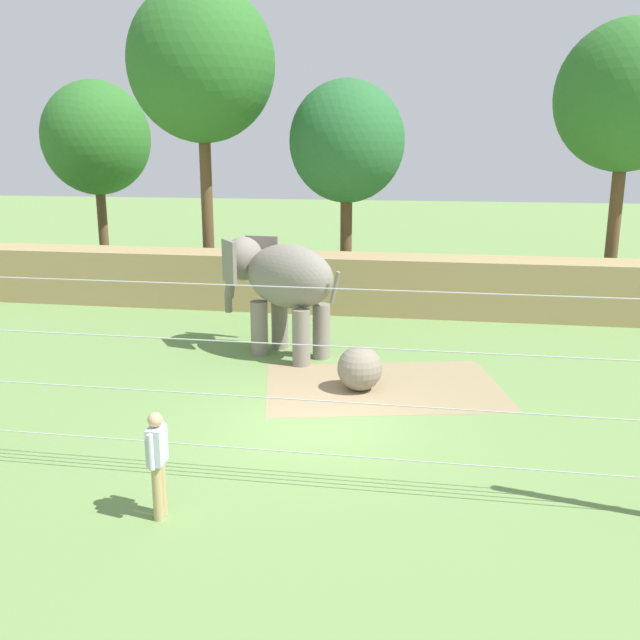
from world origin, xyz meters
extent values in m
plane|color=#6B8E4C|center=(0.00, 0.00, 0.00)|extent=(120.00, 120.00, 0.00)
cube|color=#937F5B|center=(1.13, 2.57, 0.00)|extent=(6.06, 4.73, 0.01)
cube|color=tan|center=(0.00, 10.13, 0.94)|extent=(36.00, 1.80, 1.88)
cylinder|color=gray|center=(-2.34, 4.58, 0.72)|extent=(0.46, 0.46, 1.45)
cylinder|color=gray|center=(-1.94, 5.27, 0.72)|extent=(0.46, 0.46, 1.45)
cylinder|color=gray|center=(-1.05, 3.85, 0.72)|extent=(0.46, 0.46, 1.45)
cylinder|color=gray|center=(-0.66, 4.54, 0.72)|extent=(0.46, 0.46, 1.45)
ellipsoid|color=gray|center=(-1.50, 4.56, 2.15)|extent=(3.06, 2.60, 1.66)
ellipsoid|color=gray|center=(-2.96, 5.40, 2.44)|extent=(1.46, 1.50, 1.20)
cube|color=gray|center=(-3.18, 4.81, 2.44)|extent=(0.62, 0.82, 1.14)
cube|color=gray|center=(-2.56, 5.89, 2.44)|extent=(0.94, 0.18, 1.14)
cylinder|color=gray|center=(-3.34, 5.62, 2.02)|extent=(0.60, 0.54, 0.65)
cylinder|color=gray|center=(-3.45, 5.68, 1.56)|extent=(0.45, 0.42, 0.61)
cylinder|color=gray|center=(-3.52, 5.73, 1.13)|extent=(0.29, 0.29, 0.57)
cylinder|color=gray|center=(-0.19, 3.81, 2.05)|extent=(0.32, 0.25, 0.83)
sphere|color=gray|center=(0.62, 2.25, 0.52)|extent=(1.03, 1.03, 1.03)
cylinder|color=#B7B7BC|center=(0.00, -2.60, 0.62)|extent=(12.54, 0.02, 0.02)
cylinder|color=#B7B7BC|center=(0.00, -2.60, 1.53)|extent=(12.54, 0.02, 0.02)
cylinder|color=#B7B7BC|center=(0.00, -2.60, 2.43)|extent=(12.54, 0.02, 0.02)
cylinder|color=#B7B7BC|center=(0.00, -2.60, 3.33)|extent=(12.54, 0.02, 0.02)
cylinder|color=tan|center=(-1.67, -3.93, 0.44)|extent=(0.15, 0.15, 0.88)
cylinder|color=tan|center=(-1.68, -3.77, 0.44)|extent=(0.15, 0.15, 0.88)
cube|color=silver|center=(-1.68, -3.85, 1.16)|extent=(0.24, 0.37, 0.56)
sphere|color=tan|center=(-1.68, -3.85, 1.56)|extent=(0.22, 0.22, 0.22)
cylinder|color=silver|center=(-1.66, -4.09, 1.16)|extent=(0.09, 0.09, 0.54)
cylinder|color=silver|center=(-1.69, -3.61, 1.16)|extent=(0.09, 0.09, 0.54)
cube|color=black|center=(-1.77, -3.59, 0.94)|extent=(0.02, 0.07, 0.14)
cylinder|color=brown|center=(-13.21, 17.55, 1.86)|extent=(0.44, 0.44, 3.73)
ellipsoid|color=#2D6B28|center=(-13.21, 17.55, 5.78)|extent=(4.83, 4.83, 5.07)
cylinder|color=brown|center=(-6.52, 12.95, 3.03)|extent=(0.44, 0.44, 6.06)
ellipsoid|color=#2D6B28|center=(-6.52, 12.95, 8.34)|extent=(5.37, 5.37, 5.64)
cylinder|color=brown|center=(-1.18, 13.19, 1.90)|extent=(0.44, 0.44, 3.80)
ellipsoid|color=#286633|center=(-1.18, 13.19, 5.58)|extent=(4.20, 4.20, 4.41)
cylinder|color=brown|center=(8.29, 13.09, 2.51)|extent=(0.44, 0.44, 5.02)
ellipsoid|color=#2D6B28|center=(8.29, 13.09, 7.05)|extent=(4.77, 4.77, 5.01)
camera|label=1|loc=(2.28, -12.72, 5.41)|focal=39.03mm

